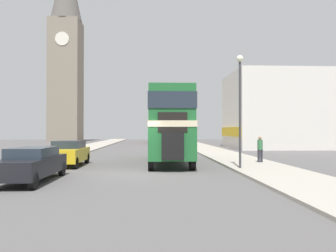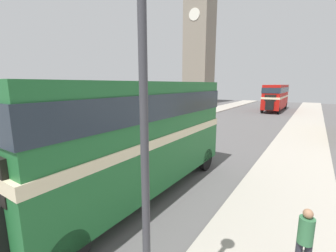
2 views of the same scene
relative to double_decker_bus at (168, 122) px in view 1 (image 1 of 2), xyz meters
The scene contains 10 objects.
ground_plane 6.12m from the double_decker_bus, 110.10° to the right, with size 120.00×120.00×0.00m, color #565454.
sidewalk_right 7.55m from the double_decker_bus, 46.89° to the right, with size 3.50×120.00×0.12m.
double_decker_bus is the anchor object (origin of this frame).
bus_distant 34.14m from the double_decker_bus, 89.96° to the left, with size 2.54×11.06×4.20m.
car_parked_near 9.63m from the double_decker_bus, 128.32° to the right, with size 1.65×4.47×1.37m.
car_parked_mid 6.34m from the double_decker_bus, 165.45° to the right, with size 1.72×3.97×1.47m.
pedestrian_walking 5.93m from the double_decker_bus, 10.72° to the right, with size 0.32×0.32×1.58m.
street_lamp 5.55m from the double_decker_bus, 48.75° to the right, with size 0.36×0.36×5.86m.
church_tower 46.89m from the double_decker_bus, 112.79° to the left, with size 5.70×5.70×35.99m.
shop_building_block 24.37m from the double_decker_bus, 43.86° to the left, with size 18.90×9.56×8.72m.
Camera 1 is at (0.91, -15.63, 2.06)m, focal length 35.00 mm.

